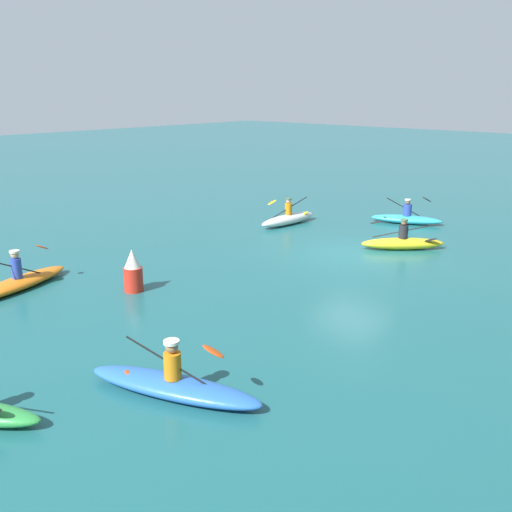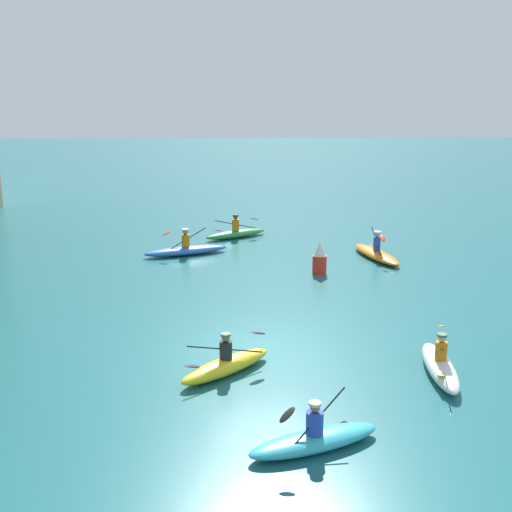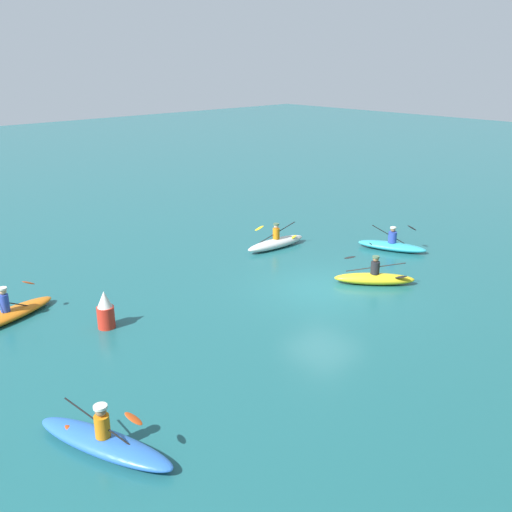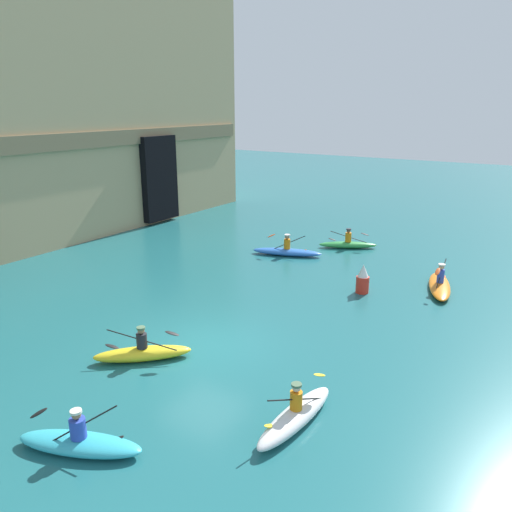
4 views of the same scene
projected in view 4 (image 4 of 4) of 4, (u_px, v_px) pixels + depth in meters
The scene contains 8 objects.
ground_plane at pixel (203, 345), 16.16m from camera, with size 120.00×120.00×0.00m, color #1E6066.
kayak_white at pixel (296, 415), 12.08m from camera, with size 3.14×0.85×1.13m.
kayak_green at pixel (348, 244), 26.97m from camera, with size 2.08×3.00×1.07m.
kayak_yellow at pixel (143, 352), 15.14m from camera, with size 2.49×2.59×1.09m.
kayak_blue at pixel (287, 251), 25.66m from camera, with size 1.92×3.62×1.13m.
kayak_orange at pixel (440, 285), 20.91m from camera, with size 3.58×1.79×1.17m.
kayak_cyan at pixel (80, 442), 11.17m from camera, with size 1.87×3.03×1.16m.
marker_buoy at pixel (363, 280), 20.48m from camera, with size 0.54×0.54×1.22m.
Camera 4 is at (-11.35, -9.37, 7.47)m, focal length 35.00 mm.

